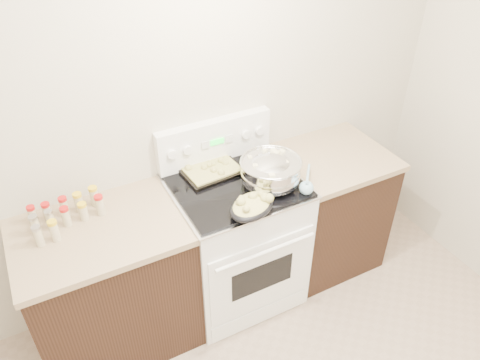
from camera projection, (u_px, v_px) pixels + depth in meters
room_shell at (367, 274)px, 1.21m from camera, size 4.10×3.60×2.75m
counter_left at (112, 286)px, 2.78m from camera, size 0.93×0.67×0.92m
counter_right at (326, 208)px, 3.37m from camera, size 0.73×0.67×0.92m
kitchen_range at (236, 238)px, 3.07m from camera, size 0.78×0.73×1.22m
mixing_bowl at (271, 172)px, 2.75m from camera, size 0.37×0.37×0.21m
roasting_pan at (252, 205)px, 2.56m from camera, size 0.35×0.31×0.11m
baking_sheet at (212, 170)px, 2.88m from camera, size 0.37×0.28×0.06m
wooden_spoon at (259, 187)px, 2.75m from camera, size 0.07×0.26×0.04m
blue_ladle at (307, 186)px, 2.72m from camera, size 0.20×0.24×0.11m
spice_jars at (64, 214)px, 2.52m from camera, size 0.39×0.25×0.13m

